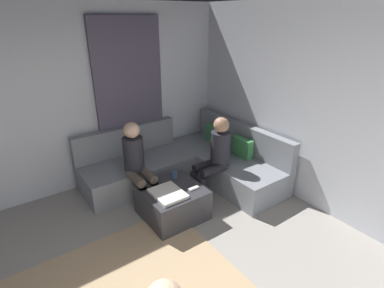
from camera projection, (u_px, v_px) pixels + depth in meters
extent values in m
cube|color=silver|center=(367.00, 124.00, 3.41)|extent=(6.00, 0.12, 2.70)
cube|color=silver|center=(39.00, 107.00, 4.03)|extent=(0.12, 6.00, 2.70)
cube|color=#595166|center=(131.00, 101.00, 4.69)|extent=(0.06, 1.10, 2.50)
cube|color=gray|center=(225.00, 166.00, 4.90)|extent=(2.10, 0.85, 0.42)
cube|color=gray|center=(242.00, 137.00, 4.92)|extent=(2.10, 0.14, 0.45)
cube|color=gray|center=(138.00, 172.00, 4.69)|extent=(0.85, 1.70, 0.42)
cube|color=gray|center=(126.00, 140.00, 4.78)|extent=(0.14, 1.70, 0.45)
cube|color=#3F8C4C|center=(214.00, 136.00, 5.24)|extent=(0.36, 0.12, 0.36)
cube|color=#3F8C4C|center=(242.00, 149.00, 4.72)|extent=(0.36, 0.12, 0.36)
cube|color=#333338|center=(172.00, 202.00, 3.95)|extent=(0.76, 0.76, 0.42)
cube|color=white|center=(168.00, 194.00, 3.72)|extent=(0.44, 0.36, 0.04)
cylinder|color=#334C72|center=(174.00, 174.00, 4.11)|extent=(0.08, 0.08, 0.10)
cube|color=white|center=(194.00, 188.00, 3.85)|extent=(0.05, 0.15, 0.02)
cylinder|color=black|center=(202.00, 191.00, 4.20)|extent=(0.12, 0.12, 0.42)
cylinder|color=black|center=(194.00, 185.00, 4.34)|extent=(0.12, 0.12, 0.42)
cylinder|color=black|center=(213.00, 170.00, 4.20)|extent=(0.12, 0.40, 0.12)
cylinder|color=black|center=(205.00, 165.00, 4.34)|extent=(0.12, 0.40, 0.12)
cylinder|color=#26262D|center=(220.00, 148.00, 4.28)|extent=(0.28, 0.28, 0.50)
sphere|color=tan|center=(221.00, 125.00, 4.13)|extent=(0.22, 0.22, 0.22)
cylinder|color=brown|center=(155.00, 197.00, 4.05)|extent=(0.12, 0.12, 0.42)
cylinder|color=brown|center=(144.00, 202.00, 3.95)|extent=(0.12, 0.12, 0.42)
cylinder|color=brown|center=(147.00, 174.00, 4.09)|extent=(0.40, 0.12, 0.12)
cylinder|color=brown|center=(135.00, 178.00, 3.99)|extent=(0.40, 0.12, 0.12)
cylinder|color=#26262D|center=(134.00, 154.00, 4.09)|extent=(0.28, 0.28, 0.50)
sphere|color=#D8AD8C|center=(131.00, 130.00, 3.95)|extent=(0.22, 0.22, 0.22)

